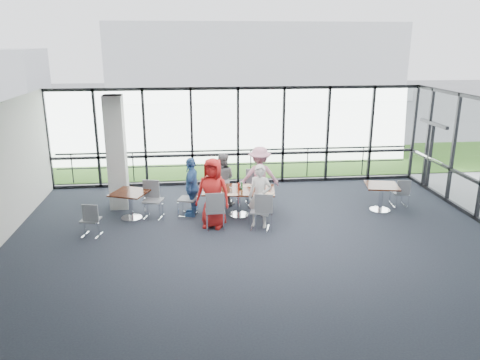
{
  "coord_description": "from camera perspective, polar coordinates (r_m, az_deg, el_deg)",
  "views": [
    {
      "loc": [
        -1.5,
        -9.95,
        4.6
      ],
      "look_at": [
        -0.28,
        1.69,
        1.1
      ],
      "focal_mm": 35.0,
      "sensor_mm": 36.0,
      "label": 1
    }
  ],
  "objects": [
    {
      "name": "chair_spare_la",
      "position": [
        11.96,
        -17.74,
        -4.63
      ],
      "size": [
        0.5,
        0.5,
        0.85
      ],
      "primitive_type": null,
      "rotation": [
        0.0,
        0.0,
        -0.24
      ],
      "color": "slate",
      "rests_on": "ground"
    },
    {
      "name": "chair_main_nl",
      "position": [
        11.83,
        -3.07,
        -3.69
      ],
      "size": [
        0.5,
        0.5,
        0.99
      ],
      "primitive_type": null,
      "rotation": [
        0.0,
        0.0,
        0.03
      ],
      "color": "slate",
      "rests_on": "ground"
    },
    {
      "name": "ketchup_bottle",
      "position": [
        12.58,
        -0.16,
        -0.74
      ],
      "size": [
        0.06,
        0.06,
        0.18
      ],
      "primitive_type": "cylinder",
      "color": "#A42519",
      "rests_on": "main_table"
    },
    {
      "name": "chair_main_fl",
      "position": [
        13.67,
        -1.99,
        -1.03
      ],
      "size": [
        0.54,
        0.54,
        0.9
      ],
      "primitive_type": null,
      "rotation": [
        0.0,
        0.0,
        2.89
      ],
      "color": "slate",
      "rests_on": "ground"
    },
    {
      "name": "plate_end",
      "position": [
        12.64,
        -3.98,
        -1.09
      ],
      "size": [
        0.28,
        0.28,
        0.01
      ],
      "primitive_type": "cylinder",
      "color": "white",
      "rests_on": "main_table"
    },
    {
      "name": "chair_main_fr",
      "position": [
        13.58,
        1.75,
        -0.97
      ],
      "size": [
        0.5,
        0.5,
        0.98
      ],
      "primitive_type": null,
      "rotation": [
        0.0,
        0.0,
        3.19
      ],
      "color": "slate",
      "rests_on": "ground"
    },
    {
      "name": "diner_near_right",
      "position": [
        11.84,
        2.44,
        -2.01
      ],
      "size": [
        0.72,
        0.63,
        1.63
      ],
      "primitive_type": "imported",
      "rotation": [
        0.0,
        0.0,
        -0.38
      ],
      "color": "silver",
      "rests_on": "ground"
    },
    {
      "name": "tumbler_b",
      "position": [
        12.44,
        1.35,
        -1.06
      ],
      "size": [
        0.07,
        0.07,
        0.14
      ],
      "primitive_type": "cylinder",
      "color": "white",
      "rests_on": "main_table"
    },
    {
      "name": "main_table",
      "position": [
        12.65,
        -0.14,
        -1.68
      ],
      "size": [
        2.05,
        1.32,
        0.75
      ],
      "rotation": [
        0.0,
        0.0,
        -0.15
      ],
      "color": "black",
      "rests_on": "ground"
    },
    {
      "name": "curtain_wall_back",
      "position": [
        15.32,
        -0.25,
        5.36
      ],
      "size": [
        12.0,
        0.1,
        3.2
      ],
      "primitive_type": "cube",
      "color": "white",
      "rests_on": "ground"
    },
    {
      "name": "condiment_caddy",
      "position": [
        12.63,
        0.08,
        -1.0
      ],
      "size": [
        0.1,
        0.07,
        0.04
      ],
      "primitive_type": "cube",
      "color": "black",
      "rests_on": "main_table"
    },
    {
      "name": "floor",
      "position": [
        11.07,
        2.38,
        -7.98
      ],
      "size": [
        12.0,
        10.0,
        0.02
      ],
      "primitive_type": "cube",
      "color": "#212430",
      "rests_on": "ground"
    },
    {
      "name": "structural_column",
      "position": [
        13.46,
        -14.82,
        3.21
      ],
      "size": [
        0.5,
        0.5,
        3.2
      ],
      "primitive_type": "cube",
      "color": "silver",
      "rests_on": "ground"
    },
    {
      "name": "exit_door",
      "position": [
        16.02,
        22.14,
        2.6
      ],
      "size": [
        0.12,
        1.6,
        2.1
      ],
      "primitive_type": "cube",
      "color": "black",
      "rests_on": "ground"
    },
    {
      "name": "side_table_right",
      "position": [
        13.6,
        16.88,
        -1.05
      ],
      "size": [
        1.03,
        1.03,
        0.75
      ],
      "rotation": [
        0.0,
        0.0,
        -0.21
      ],
      "color": "black",
      "rests_on": "ground"
    },
    {
      "name": "menu_c",
      "position": [
        12.93,
        0.79,
        -0.67
      ],
      "size": [
        0.39,
        0.37,
        0.0
      ],
      "primitive_type": "cube",
      "rotation": [
        0.0,
        0.0,
        0.6
      ],
      "color": "silver",
      "rests_on": "main_table"
    },
    {
      "name": "apron",
      "position": [
        20.53,
        -1.64,
        3.64
      ],
      "size": [
        80.0,
        70.0,
        0.02
      ],
      "primitive_type": "cube",
      "color": "gray",
      "rests_on": "ground"
    },
    {
      "name": "diner_near_left",
      "position": [
        11.83,
        -3.31,
        -1.6
      ],
      "size": [
        1.03,
        0.86,
        1.81
      ],
      "primitive_type": "imported",
      "rotation": [
        0.0,
        0.0,
        -0.38
      ],
      "color": "red",
      "rests_on": "ground"
    },
    {
      "name": "plate_fl",
      "position": [
        13.0,
        -2.28,
        -0.56
      ],
      "size": [
        0.24,
        0.24,
        0.01
      ],
      "primitive_type": "cylinder",
      "color": "white",
      "rests_on": "main_table"
    },
    {
      "name": "tumbler_c",
      "position": [
        12.85,
        0.07,
        -0.49
      ],
      "size": [
        0.06,
        0.06,
        0.13
      ],
      "primitive_type": "cylinder",
      "color": "white",
      "rests_on": "main_table"
    },
    {
      "name": "ceiling",
      "position": [
        10.16,
        2.6,
        8.71
      ],
      "size": [
        12.0,
        10.0,
        0.04
      ],
      "primitive_type": "cube",
      "color": "silver",
      "rests_on": "ground"
    },
    {
      "name": "wall_front",
      "position": [
        5.98,
        9.69,
        -13.73
      ],
      "size": [
        12.0,
        0.1,
        3.2
      ],
      "primitive_type": "cube",
      "color": "silver",
      "rests_on": "ground"
    },
    {
      "name": "diner_far_left",
      "position": [
        13.46,
        -2.19,
        0.11
      ],
      "size": [
        0.83,
        0.62,
        1.54
      ],
      "primitive_type": "imported",
      "rotation": [
        0.0,
        0.0,
        2.91
      ],
      "color": "gray",
      "rests_on": "ground"
    },
    {
      "name": "hangar_main",
      "position": [
        42.34,
        1.53,
        14.48
      ],
      "size": [
        24.0,
        10.0,
        6.0
      ],
      "primitive_type": "cube",
      "color": "silver",
      "rests_on": "ground"
    },
    {
      "name": "grass_strip",
      "position": [
        18.59,
        -1.17,
        2.35
      ],
      "size": [
        80.0,
        5.0,
        0.01
      ],
      "primitive_type": "cube",
      "color": "#3B631C",
      "rests_on": "ground"
    },
    {
      "name": "tumbler_d",
      "position": [
        12.47,
        -3.26,
        -1.06
      ],
      "size": [
        0.06,
        0.06,
        0.13
      ],
      "primitive_type": "cylinder",
      "color": "white",
      "rests_on": "main_table"
    },
    {
      "name": "menu_a",
      "position": [
        12.16,
        -0.93,
        -1.8
      ],
      "size": [
        0.28,
        0.2,
        0.0
      ],
      "primitive_type": "cube",
      "rotation": [
        0.0,
        0.0,
        0.03
      ],
      "color": "silver",
      "rests_on": "main_table"
    },
    {
      "name": "guard_rail",
      "position": [
        16.15,
        -0.46,
        1.94
      ],
      "size": [
        12.0,
        0.06,
        0.06
      ],
      "primitive_type": "cylinder",
      "rotation": [
        0.0,
        1.57,
        0.0
      ],
      "color": "#2D2D33",
      "rests_on": "ground"
    },
    {
      "name": "chair_main_end",
      "position": [
        12.78,
        -6.42,
        -2.32
      ],
      "size": [
        0.58,
        0.58,
        0.93
      ],
      "primitive_type": null,
      "rotation": [
        0.0,
        0.0,
        -1.89
      ],
      "color": "slate",
      "rests_on": "ground"
    },
    {
      "name": "chair_spare_lb",
      "position": [
        12.74,
        -10.54,
        -2.48
      ],
      "size": [
        0.58,
        0.58,
        0.97
      ],
      "primitive_type": null,
      "rotation": [
        0.0,
        0.0,
        2.89
      ],
      "color": "slate",
      "rests_on": "ground"
    },
    {
      "name": "side_table_left",
      "position": [
        12.76,
        -13.25,
        -1.91
      ],
      "size": [
        1.14,
        1.14,
        0.75
      ],
      "rotation": [
        0.0,
        0.0,
        -0.38
      ],
      "color": "black",
      "rests_on": "ground"
    },
    {
      "name": "diner_end",
      "position": [
        12.69,
        -5.91,
        -0.82
      ],
      "size": [
        0.67,
        1.02,
        1.62
      ],
      "primitive_type": "imported",
      "rotation": [
        0.0,
        0.0,
        -1.73
      ],
      "color": "#345F9D",
      "rests_on": "ground"
    },
    {
      "name": "diner_far_right",
      "position": [
        13.4,
        2.4,
        0.44
      ],
      "size": [
        1.14,
        0.62,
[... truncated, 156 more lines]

